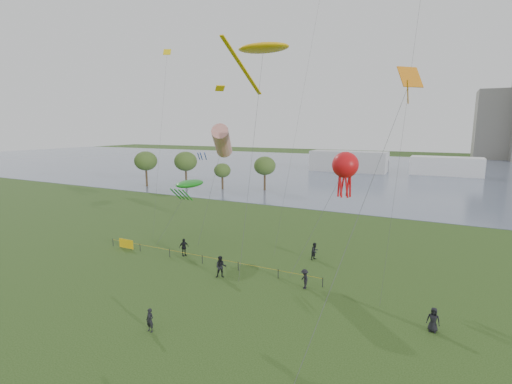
% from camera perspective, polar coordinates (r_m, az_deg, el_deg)
% --- Properties ---
extents(ground_plane, '(400.00, 400.00, 0.00)m').
position_cam_1_polar(ground_plane, '(24.19, -11.65, -22.93)').
color(ground_plane, '#213B12').
extents(lake, '(400.00, 120.00, 0.08)m').
position_cam_1_polar(lake, '(117.16, 20.25, 2.96)').
color(lake, slate).
rests_on(lake, ground_plane).
extents(building_low, '(16.00, 18.00, 28.00)m').
position_cam_1_polar(building_low, '(184.70, 33.09, 8.67)').
color(building_low, slate).
rests_on(building_low, ground_plane).
extents(pavilion_left, '(22.00, 8.00, 6.00)m').
position_cam_1_polar(pavilion_left, '(113.93, 14.03, 4.60)').
color(pavilion_left, silver).
rests_on(pavilion_left, ground_plane).
extents(pavilion_right, '(18.00, 7.00, 5.00)m').
position_cam_1_polar(pavilion_right, '(114.21, 27.20, 3.56)').
color(pavilion_right, white).
rests_on(pavilion_right, ground_plane).
extents(trees, '(30.51, 11.76, 7.80)m').
position_cam_1_polar(trees, '(81.00, -9.38, 4.37)').
color(trees, '#3D2D1B').
rests_on(trees, ground_plane).
extents(fence, '(24.07, 0.07, 1.05)m').
position_cam_1_polar(fence, '(40.44, -15.48, -8.42)').
color(fence, black).
rests_on(fence, ground_plane).
extents(spectator_a, '(1.19, 1.11, 1.95)m').
position_cam_1_polar(spectator_a, '(33.23, -5.43, -11.40)').
color(spectator_a, black).
rests_on(spectator_a, ground_plane).
extents(spectator_b, '(1.15, 1.21, 1.65)m').
position_cam_1_polar(spectator_b, '(31.32, 7.48, -13.12)').
color(spectator_b, black).
rests_on(spectator_b, ground_plane).
extents(spectator_c, '(0.88, 1.15, 1.82)m').
position_cam_1_polar(spectator_c, '(39.08, -11.05, -8.33)').
color(spectator_c, black).
rests_on(spectator_c, ground_plane).
extents(spectator_d, '(0.84, 0.58, 1.63)m').
position_cam_1_polar(spectator_d, '(27.71, 25.62, -17.30)').
color(spectator_d, black).
rests_on(spectator_d, ground_plane).
extents(spectator_f, '(0.59, 0.41, 1.56)m').
position_cam_1_polar(spectator_f, '(26.17, -16.01, -18.43)').
color(spectator_f, black).
rests_on(spectator_f, ground_plane).
extents(spectator_g, '(0.94, 1.04, 1.73)m').
position_cam_1_polar(spectator_g, '(37.79, 9.04, -8.98)').
color(spectator_g, black).
rests_on(spectator_g, ground_plane).
extents(kite_stingray, '(5.28, 10.13, 21.04)m').
position_cam_1_polar(kite_stingray, '(38.47, 1.05, 21.20)').
color(kite_stingray, '#3F3F42').
extents(kite_windsock, '(4.25, 5.11, 13.45)m').
position_cam_1_polar(kite_windsock, '(40.63, -5.24, 7.77)').
color(kite_windsock, '#3F3F42').
extents(kite_creature, '(3.70, 5.29, 7.10)m').
position_cam_1_polar(kite_creature, '(42.90, -10.18, 1.23)').
color(kite_creature, '#3F3F42').
extents(kite_octopus, '(4.79, 5.10, 10.91)m').
position_cam_1_polar(kite_octopus, '(34.00, 13.57, 3.97)').
color(kite_octopus, '#3F3F42').
extents(kite_delta, '(4.09, 14.55, 16.84)m').
position_cam_1_polar(kite_delta, '(25.50, 22.05, 14.45)').
color(kite_delta, '#3F3F42').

